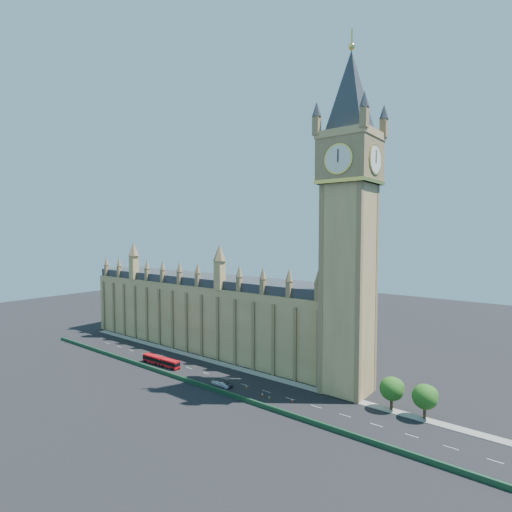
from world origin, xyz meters
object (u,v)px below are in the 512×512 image
Objects in this scene: car_silver at (224,385)px; car_white at (218,384)px; red_bus at (161,361)px; car_grey at (225,384)px.

car_silver is 0.97× the size of car_white.
car_silver reaches higher than car_white.
red_bus is 3.83× the size of car_white.
car_silver is (-0.08, -0.65, -0.13)m from car_grey.
car_grey is 0.66m from car_silver.
red_bus is 3.94× the size of car_silver.
car_white is at bearing 95.29° from car_silver.
car_white is at bearing -4.88° from red_bus.
car_white is (27.50, -1.26, -0.83)m from red_bus.
car_silver is at bearing 175.55° from car_grey.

